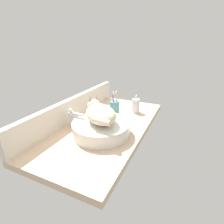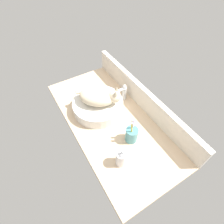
{
  "view_description": "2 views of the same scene",
  "coord_description": "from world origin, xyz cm",
  "views": [
    {
      "loc": [
        -98.02,
        -50.94,
        55.45
      ],
      "look_at": [
        4.11,
        -3.46,
        8.73
      ],
      "focal_mm": 28.0,
      "sensor_mm": 36.0,
      "label": 1
    },
    {
      "loc": [
        66.22,
        -39.43,
        97.34
      ],
      "look_at": [
        0.55,
        0.13,
        7.87
      ],
      "focal_mm": 28.0,
      "sensor_mm": 36.0,
      "label": 2
    }
  ],
  "objects": [
    {
      "name": "toothbrush_cup",
      "position": [
        20.95,
        2.14,
        5.44
      ],
      "size": [
        7.8,
        7.8,
        18.65
      ],
      "color": "teal",
      "rests_on": "ground_plane"
    },
    {
      "name": "sink_basin",
      "position": [
        -12.65,
        -3.73,
        4.08
      ],
      "size": [
        36.21,
        36.21,
        8.17
      ],
      "primitive_type": "cylinder",
      "color": "silver",
      "rests_on": "ground_plane"
    },
    {
      "name": "faucet",
      "position": [
        -12.67,
        17.74,
        7.3
      ],
      "size": [
        3.6,
        11.8,
        13.6
      ],
      "color": "silver",
      "rests_on": "ground_plane"
    },
    {
      "name": "backsplash_panel",
      "position": [
        0.0,
        26.17,
        8.28
      ],
      "size": [
        114.62,
        3.6,
        16.56
      ],
      "primitive_type": "cube",
      "color": "silver",
      "rests_on": "ground_plane"
    },
    {
      "name": "ground_plane",
      "position": [
        0.0,
        0.0,
        -2.0
      ],
      "size": [
        114.62,
        55.93,
        4.0
      ],
      "primitive_type": "cube",
      "color": "#D1B28E"
    },
    {
      "name": "cat",
      "position": [
        -11.83,
        -2.63,
        13.92
      ],
      "size": [
        29.07,
        30.09,
        14.0
      ],
      "color": "beige",
      "rests_on": "sink_basin"
    },
    {
      "name": "soap_dispenser",
      "position": [
        31.1,
        -12.18,
        5.74
      ],
      "size": [
        6.29,
        6.29,
        14.57
      ],
      "color": "silver",
      "rests_on": "ground_plane"
    }
  ]
}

